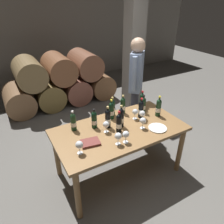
% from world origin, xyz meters
% --- Properties ---
extents(ground_plane, '(14.00, 14.00, 0.00)m').
position_xyz_m(ground_plane, '(0.00, 0.00, 0.00)').
color(ground_plane, '#66635E').
extents(cellar_back_wall, '(10.00, 0.24, 2.80)m').
position_xyz_m(cellar_back_wall, '(0.00, 4.20, 1.40)').
color(cellar_back_wall, gray).
rests_on(cellar_back_wall, ground_plane).
extents(barrel_stack, '(2.49, 0.90, 1.15)m').
position_xyz_m(barrel_stack, '(-0.00, 2.60, 0.53)').
color(barrel_stack, brown).
rests_on(barrel_stack, ground_plane).
extents(stone_pillar, '(0.32, 0.32, 2.60)m').
position_xyz_m(stone_pillar, '(1.30, 1.60, 1.30)').
color(stone_pillar, gray).
rests_on(stone_pillar, ground_plane).
extents(dining_table, '(1.70, 0.90, 0.76)m').
position_xyz_m(dining_table, '(0.00, 0.00, 0.67)').
color(dining_table, olive).
rests_on(dining_table, ground_plane).
extents(wine_bottle_0, '(0.07, 0.07, 0.29)m').
position_xyz_m(wine_bottle_0, '(0.03, 0.28, 0.89)').
color(wine_bottle_0, black).
rests_on(wine_bottle_0, dining_table).
extents(wine_bottle_1, '(0.07, 0.07, 0.29)m').
position_xyz_m(wine_bottle_1, '(-0.04, -0.05, 0.89)').
color(wine_bottle_1, black).
rests_on(wine_bottle_1, dining_table).
extents(wine_bottle_2, '(0.07, 0.07, 0.31)m').
position_xyz_m(wine_bottle_2, '(-0.11, 0.11, 0.89)').
color(wine_bottle_2, black).
rests_on(wine_bottle_2, dining_table).
extents(wine_bottle_3, '(0.07, 0.07, 0.28)m').
position_xyz_m(wine_bottle_3, '(-0.52, 0.27, 0.88)').
color(wine_bottle_3, '#19381E').
rests_on(wine_bottle_3, dining_table).
extents(wine_bottle_4, '(0.07, 0.07, 0.30)m').
position_xyz_m(wine_bottle_4, '(0.41, 0.10, 0.89)').
color(wine_bottle_4, black).
rests_on(wine_bottle_4, dining_table).
extents(wine_bottle_5, '(0.07, 0.07, 0.29)m').
position_xyz_m(wine_bottle_5, '(0.25, 0.33, 0.89)').
color(wine_bottle_5, '#19381E').
rests_on(wine_bottle_5, dining_table).
extents(wine_bottle_6, '(0.07, 0.07, 0.31)m').
position_xyz_m(wine_bottle_6, '(0.65, 0.02, 0.89)').
color(wine_bottle_6, '#19381E').
rests_on(wine_bottle_6, dining_table).
extents(wine_bottle_7, '(0.07, 0.07, 0.29)m').
position_xyz_m(wine_bottle_7, '(0.58, 0.31, 0.89)').
color(wine_bottle_7, black).
rests_on(wine_bottle_7, dining_table).
extents(wine_bottle_8, '(0.07, 0.07, 0.28)m').
position_xyz_m(wine_bottle_8, '(0.09, 0.35, 0.88)').
color(wine_bottle_8, black).
rests_on(wine_bottle_8, dining_table).
extents(wine_bottle_9, '(0.07, 0.07, 0.28)m').
position_xyz_m(wine_bottle_9, '(0.52, 0.20, 0.88)').
color(wine_bottle_9, '#19381E').
rests_on(wine_bottle_9, dining_table).
extents(wine_bottle_10, '(0.07, 0.07, 0.27)m').
position_xyz_m(wine_bottle_10, '(-0.27, 0.19, 0.88)').
color(wine_bottle_10, black).
rests_on(wine_bottle_10, dining_table).
extents(wine_bottle_11, '(0.07, 0.07, 0.31)m').
position_xyz_m(wine_bottle_11, '(0.05, 0.04, 0.89)').
color(wine_bottle_11, black).
rests_on(wine_bottle_11, dining_table).
extents(wine_glass_0, '(0.08, 0.08, 0.16)m').
position_xyz_m(wine_glass_0, '(0.36, 0.01, 0.87)').
color(wine_glass_0, white).
rests_on(wine_glass_0, dining_table).
extents(wine_glass_1, '(0.08, 0.08, 0.15)m').
position_xyz_m(wine_glass_1, '(-0.19, 0.02, 0.87)').
color(wine_glass_1, white).
rests_on(wine_glass_1, dining_table).
extents(wine_glass_2, '(0.08, 0.08, 0.16)m').
position_xyz_m(wine_glass_2, '(0.26, -0.14, 0.87)').
color(wine_glass_2, white).
rests_on(wine_glass_2, dining_table).
extents(wine_glass_3, '(0.08, 0.08, 0.15)m').
position_xyz_m(wine_glass_3, '(-0.09, -0.28, 0.87)').
color(wine_glass_3, white).
rests_on(wine_glass_3, dining_table).
extents(wine_glass_4, '(0.08, 0.08, 0.16)m').
position_xyz_m(wine_glass_4, '(-0.19, -0.27, 0.87)').
color(wine_glass_4, white).
rests_on(wine_glass_4, dining_table).
extents(wine_glass_5, '(0.09, 0.09, 0.16)m').
position_xyz_m(wine_glass_5, '(-0.63, -0.20, 0.87)').
color(wine_glass_5, white).
rests_on(wine_glass_5, dining_table).
extents(wine_glass_6, '(0.08, 0.08, 0.15)m').
position_xyz_m(wine_glass_6, '(0.31, 0.10, 0.87)').
color(wine_glass_6, white).
rests_on(wine_glass_6, dining_table).
extents(tasting_notebook, '(0.24, 0.19, 0.03)m').
position_xyz_m(tasting_notebook, '(-0.46, -0.10, 0.77)').
color(tasting_notebook, brown).
rests_on(tasting_notebook, dining_table).
extents(serving_plate, '(0.24, 0.24, 0.01)m').
position_xyz_m(serving_plate, '(0.43, -0.24, 0.77)').
color(serving_plate, white).
rests_on(serving_plate, dining_table).
extents(sommelier_presenting, '(0.38, 0.37, 1.72)m').
position_xyz_m(sommelier_presenting, '(0.77, 0.75, 1.04)').
color(sommelier_presenting, '#383842').
rests_on(sommelier_presenting, ground_plane).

